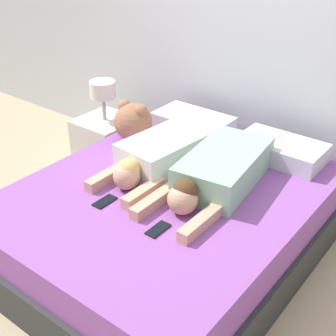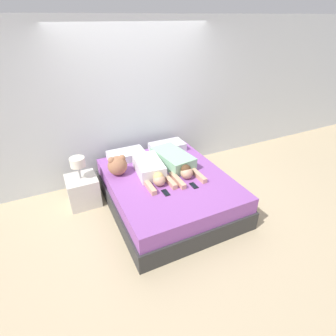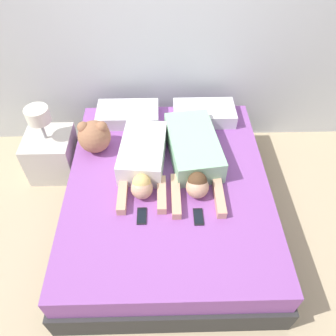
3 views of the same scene
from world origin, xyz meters
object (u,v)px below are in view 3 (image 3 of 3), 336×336
(bed, at_px, (168,199))
(pillow_head_left, at_px, (128,114))
(cell_phone_left, at_px, (142,216))
(nightstand, at_px, (51,152))
(person_right, at_px, (194,153))
(plush_toy, at_px, (94,136))
(person_left, at_px, (143,159))
(cell_phone_right, at_px, (198,217))
(pillow_head_right, at_px, (204,113))

(bed, bearing_deg, pillow_head_left, 114.98)
(cell_phone_left, height_order, nightstand, nightstand)
(person_right, bearing_deg, pillow_head_left, 135.38)
(plush_toy, relative_size, nightstand, 0.38)
(bed, xyz_separation_m, person_left, (-0.21, 0.15, 0.36))
(plush_toy, xyz_separation_m, nightstand, (-0.53, 0.22, -0.40))
(person_left, bearing_deg, person_right, 7.75)
(pillow_head_left, height_order, person_right, person_right)
(pillow_head_left, xyz_separation_m, plush_toy, (-0.26, -0.41, 0.09))
(bed, relative_size, cell_phone_left, 13.66)
(bed, xyz_separation_m, person_right, (0.23, 0.21, 0.36))
(cell_phone_left, distance_m, plush_toy, 0.88)
(person_right, xyz_separation_m, nightstand, (-1.39, 0.40, -0.35))
(person_right, relative_size, cell_phone_left, 7.08)
(cell_phone_left, height_order, cell_phone_right, same)
(pillow_head_right, bearing_deg, person_right, -104.09)
(person_left, bearing_deg, pillow_head_left, 104.34)
(cell_phone_right, height_order, plush_toy, plush_toy)
(cell_phone_left, xyz_separation_m, plush_toy, (-0.43, 0.75, 0.15))
(pillow_head_left, distance_m, plush_toy, 0.49)
(cell_phone_right, bearing_deg, person_right, 89.47)
(person_right, distance_m, cell_phone_left, 0.72)
(pillow_head_right, bearing_deg, plush_toy, -158.09)
(person_left, xyz_separation_m, person_right, (0.43, 0.06, 0.00))
(plush_toy, bearing_deg, person_left, -29.59)
(person_right, distance_m, nightstand, 1.49)
(pillow_head_left, bearing_deg, bed, -65.02)
(pillow_head_right, bearing_deg, cell_phone_left, -116.64)
(bed, bearing_deg, plush_toy, 148.14)
(pillow_head_left, height_order, nightstand, nightstand)
(nightstand, bearing_deg, pillow_head_right, 7.11)
(plush_toy, bearing_deg, pillow_head_left, 57.10)
(pillow_head_right, height_order, person_right, person_right)
(cell_phone_right, bearing_deg, bed, 120.59)
(pillow_head_right, xyz_separation_m, cell_phone_left, (-0.58, -1.16, -0.06))
(nightstand, bearing_deg, cell_phone_right, -35.42)
(cell_phone_right, relative_size, nightstand, 0.19)
(bed, distance_m, nightstand, 1.31)
(pillow_head_left, bearing_deg, person_left, -75.66)
(pillow_head_right, bearing_deg, person_left, -131.80)
(person_right, relative_size, cell_phone_right, 7.08)
(pillow_head_right, relative_size, person_left, 0.67)
(cell_phone_right, bearing_deg, person_left, 129.21)
(person_right, bearing_deg, nightstand, 163.92)
(pillow_head_right, xyz_separation_m, nightstand, (-1.54, -0.19, -0.31))
(bed, distance_m, pillow_head_right, 0.94)
(person_right, height_order, plush_toy, plush_toy)
(person_left, distance_m, cell_phone_left, 0.52)
(person_right, relative_size, plush_toy, 3.55)
(bed, height_order, person_left, person_left)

